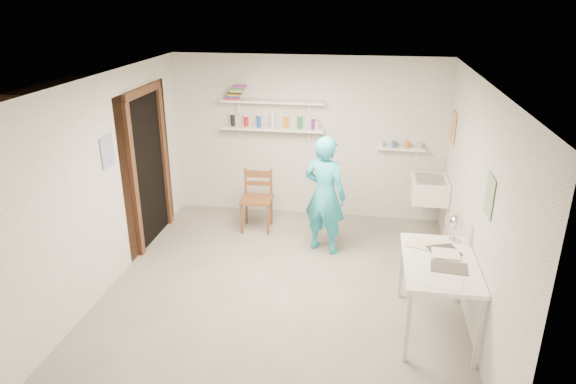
# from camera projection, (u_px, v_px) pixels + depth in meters

# --- Properties ---
(floor) EXTENTS (4.00, 4.50, 0.02)m
(floor) POSITION_uv_depth(u_px,v_px,m) (283.00, 289.00, 5.96)
(floor) COLOR slate
(floor) RESTS_ON ground
(ceiling) EXTENTS (4.00, 4.50, 0.02)m
(ceiling) POSITION_uv_depth(u_px,v_px,m) (282.00, 79.00, 5.08)
(ceiling) COLOR silver
(ceiling) RESTS_ON wall_back
(wall_back) EXTENTS (4.00, 0.02, 2.40)m
(wall_back) POSITION_uv_depth(u_px,v_px,m) (308.00, 138.00, 7.60)
(wall_back) COLOR silver
(wall_back) RESTS_ON ground
(wall_front) EXTENTS (4.00, 0.02, 2.40)m
(wall_front) POSITION_uv_depth(u_px,v_px,m) (226.00, 313.00, 3.44)
(wall_front) COLOR silver
(wall_front) RESTS_ON ground
(wall_left) EXTENTS (0.02, 4.50, 2.40)m
(wall_left) POSITION_uv_depth(u_px,v_px,m) (108.00, 182.00, 5.81)
(wall_left) COLOR silver
(wall_left) RESTS_ON ground
(wall_right) EXTENTS (0.02, 4.50, 2.40)m
(wall_right) POSITION_uv_depth(u_px,v_px,m) (476.00, 203.00, 5.23)
(wall_right) COLOR silver
(wall_right) RESTS_ON ground
(doorway_recess) EXTENTS (0.02, 0.90, 2.00)m
(doorway_recess) POSITION_uv_depth(u_px,v_px,m) (149.00, 170.00, 6.85)
(doorway_recess) COLOR black
(doorway_recess) RESTS_ON wall_left
(corridor_box) EXTENTS (1.40, 1.50, 2.10)m
(corridor_box) POSITION_uv_depth(u_px,v_px,m) (99.00, 164.00, 6.93)
(corridor_box) COLOR brown
(corridor_box) RESTS_ON ground
(door_lintel) EXTENTS (0.06, 1.05, 0.10)m
(door_lintel) POSITION_uv_depth(u_px,v_px,m) (142.00, 91.00, 6.46)
(door_lintel) COLOR brown
(door_lintel) RESTS_ON wall_left
(door_jamb_near) EXTENTS (0.06, 0.10, 2.00)m
(door_jamb_near) POSITION_uv_depth(u_px,v_px,m) (134.00, 182.00, 6.38)
(door_jamb_near) COLOR brown
(door_jamb_near) RESTS_ON ground
(door_jamb_far) EXTENTS (0.06, 0.10, 2.00)m
(door_jamb_far) POSITION_uv_depth(u_px,v_px,m) (164.00, 159.00, 7.31)
(door_jamb_far) COLOR brown
(door_jamb_far) RESTS_ON ground
(shelf_lower) EXTENTS (1.50, 0.22, 0.03)m
(shelf_lower) POSITION_uv_depth(u_px,v_px,m) (273.00, 129.00, 7.50)
(shelf_lower) COLOR white
(shelf_lower) RESTS_ON wall_back
(shelf_upper) EXTENTS (1.50, 0.22, 0.03)m
(shelf_upper) POSITION_uv_depth(u_px,v_px,m) (272.00, 101.00, 7.35)
(shelf_upper) COLOR white
(shelf_upper) RESTS_ON wall_back
(ledge_shelf) EXTENTS (0.70, 0.14, 0.03)m
(ledge_shelf) POSITION_uv_depth(u_px,v_px,m) (400.00, 149.00, 7.35)
(ledge_shelf) COLOR white
(ledge_shelf) RESTS_ON wall_back
(poster_left) EXTENTS (0.01, 0.28, 0.36)m
(poster_left) POSITION_uv_depth(u_px,v_px,m) (108.00, 151.00, 5.73)
(poster_left) COLOR #334C7F
(poster_left) RESTS_ON wall_left
(poster_right_a) EXTENTS (0.01, 0.34, 0.42)m
(poster_right_a) POSITION_uv_depth(u_px,v_px,m) (453.00, 127.00, 6.76)
(poster_right_a) COLOR #995933
(poster_right_a) RESTS_ON wall_right
(poster_right_b) EXTENTS (0.01, 0.30, 0.38)m
(poster_right_b) POSITION_uv_depth(u_px,v_px,m) (489.00, 196.00, 4.61)
(poster_right_b) COLOR #3F724C
(poster_right_b) RESTS_ON wall_right
(belfast_sink) EXTENTS (0.48, 0.60, 0.30)m
(belfast_sink) POSITION_uv_depth(u_px,v_px,m) (429.00, 189.00, 7.01)
(belfast_sink) COLOR white
(belfast_sink) RESTS_ON wall_right
(man) EXTENTS (0.67, 0.56, 1.57)m
(man) POSITION_uv_depth(u_px,v_px,m) (325.00, 195.00, 6.57)
(man) COLOR #25A0BC
(man) RESTS_ON ground
(wall_clock) EXTENTS (0.28, 0.13, 0.28)m
(wall_clock) POSITION_uv_depth(u_px,v_px,m) (321.00, 170.00, 6.68)
(wall_clock) COLOR beige
(wall_clock) RESTS_ON man
(wooden_chair) EXTENTS (0.45, 0.43, 0.92)m
(wooden_chair) POSITION_uv_depth(u_px,v_px,m) (257.00, 199.00, 7.29)
(wooden_chair) COLOR brown
(wooden_chair) RESTS_ON ground
(work_table) EXTENTS (0.70, 1.17, 0.78)m
(work_table) POSITION_uv_depth(u_px,v_px,m) (436.00, 296.00, 5.11)
(work_table) COLOR white
(work_table) RESTS_ON ground
(desk_lamp) EXTENTS (0.15, 0.15, 0.15)m
(desk_lamp) POSITION_uv_depth(u_px,v_px,m) (457.00, 222.00, 5.29)
(desk_lamp) COLOR silver
(desk_lamp) RESTS_ON work_table
(spray_cans) EXTENTS (1.26, 0.06, 0.17)m
(spray_cans) POSITION_uv_depth(u_px,v_px,m) (273.00, 122.00, 7.46)
(spray_cans) COLOR black
(spray_cans) RESTS_ON shelf_lower
(book_stack) EXTENTS (0.30, 0.14, 0.20)m
(book_stack) POSITION_uv_depth(u_px,v_px,m) (236.00, 93.00, 7.39)
(book_stack) COLOR red
(book_stack) RESTS_ON shelf_upper
(ledge_pots) EXTENTS (0.48, 0.07, 0.09)m
(ledge_pots) POSITION_uv_depth(u_px,v_px,m) (400.00, 145.00, 7.33)
(ledge_pots) COLOR silver
(ledge_pots) RESTS_ON ledge_shelf
(papers) EXTENTS (0.30, 0.22, 0.02)m
(papers) POSITION_uv_depth(u_px,v_px,m) (441.00, 260.00, 4.96)
(papers) COLOR silver
(papers) RESTS_ON work_table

